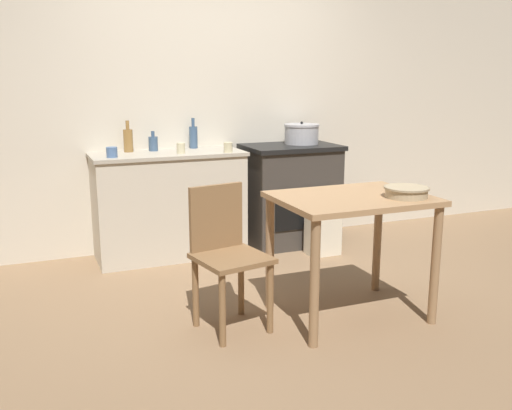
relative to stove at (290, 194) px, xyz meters
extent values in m
plane|color=#896B4C|center=(-0.68, -1.26, -0.46)|extent=(14.00, 14.00, 0.00)
cube|color=beige|center=(-0.68, 0.32, 0.82)|extent=(8.00, 0.07, 2.55)
cube|color=beige|center=(-1.13, 0.03, -0.02)|extent=(1.24, 0.52, 0.87)
cube|color=#A9A08F|center=(-1.13, 0.03, 0.43)|extent=(1.27, 0.55, 0.03)
cube|color=#38332D|center=(0.00, 0.00, -0.02)|extent=(0.80, 0.57, 0.87)
cube|color=black|center=(0.00, 0.00, 0.44)|extent=(0.84, 0.61, 0.04)
cube|color=black|center=(0.00, -0.29, -0.08)|extent=(0.56, 0.01, 0.37)
cube|color=#A87F56|center=(-0.37, -1.65, 0.32)|extent=(0.94, 0.72, 0.03)
cylinder|color=#97724E|center=(-0.79, -1.96, -0.08)|extent=(0.06, 0.06, 0.76)
cylinder|color=#97724E|center=(0.05, -1.96, -0.08)|extent=(0.06, 0.06, 0.76)
cylinder|color=#97724E|center=(-0.79, -1.34, -0.08)|extent=(0.06, 0.06, 0.76)
cylinder|color=#97724E|center=(0.05, -1.34, -0.08)|extent=(0.06, 0.06, 0.76)
cube|color=olive|center=(-1.14, -1.57, 0.00)|extent=(0.47, 0.47, 0.03)
cube|color=olive|center=(-1.18, -1.39, 0.21)|extent=(0.36, 0.10, 0.40)
cylinder|color=olive|center=(-1.27, -1.76, -0.24)|extent=(0.04, 0.04, 0.44)
cylinder|color=olive|center=(-0.95, -1.70, -0.24)|extent=(0.04, 0.04, 0.44)
cylinder|color=olive|center=(-1.34, -1.44, -0.24)|extent=(0.04, 0.04, 0.44)
cylinder|color=olive|center=(-1.01, -1.38, -0.24)|extent=(0.04, 0.04, 0.44)
cube|color=beige|center=(0.11, -0.43, -0.30)|extent=(0.27, 0.19, 0.33)
cylinder|color=#A8A8AD|center=(0.13, 0.04, 0.54)|extent=(0.31, 0.31, 0.16)
cylinder|color=#A8A8AD|center=(0.13, 0.04, 0.63)|extent=(0.32, 0.32, 0.02)
sphere|color=black|center=(0.13, 0.04, 0.65)|extent=(0.02, 0.02, 0.02)
cylinder|color=tan|center=(-0.09, -1.82, 0.37)|extent=(0.26, 0.26, 0.07)
cylinder|color=tan|center=(-0.09, -1.82, 0.39)|extent=(0.28, 0.28, 0.01)
cylinder|color=olive|center=(-1.42, 0.18, 0.53)|extent=(0.08, 0.08, 0.19)
cylinder|color=olive|center=(-1.42, 0.18, 0.67)|extent=(0.03, 0.03, 0.07)
cylinder|color=#3D5675|center=(-0.85, 0.22, 0.54)|extent=(0.07, 0.07, 0.19)
cylinder|color=#3D5675|center=(-0.85, 0.22, 0.67)|extent=(0.03, 0.03, 0.07)
cylinder|color=#3D5675|center=(-1.22, 0.17, 0.50)|extent=(0.08, 0.08, 0.12)
cylinder|color=#3D5675|center=(-1.22, 0.17, 0.58)|extent=(0.03, 0.03, 0.05)
cylinder|color=beige|center=(-1.04, -0.08, 0.48)|extent=(0.07, 0.07, 0.09)
cylinder|color=beige|center=(-0.66, -0.17, 0.48)|extent=(0.07, 0.07, 0.08)
cylinder|color=#4C6B99|center=(-1.60, -0.11, 0.48)|extent=(0.09, 0.09, 0.08)
camera|label=1|loc=(-2.25, -4.63, 1.06)|focal=40.00mm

